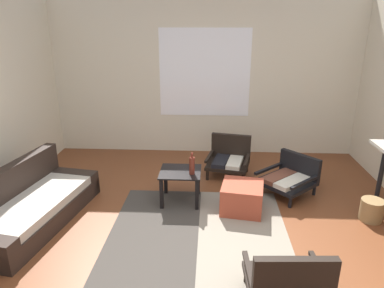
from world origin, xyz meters
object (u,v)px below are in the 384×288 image
at_px(couch, 30,206).
at_px(glass_bottle, 192,165).
at_px(ottoman_orange, 242,198).
at_px(armchair_by_window, 229,157).
at_px(armchair_striped_foreground, 287,281).
at_px(coffee_table, 181,178).
at_px(wicker_basket, 372,210).
at_px(armchair_corner, 290,176).

bearing_deg(couch, glass_bottle, 15.57).
relative_size(couch, ottoman_orange, 3.75).
distance_m(armchair_by_window, ottoman_orange, 1.13).
xyz_separation_m(armchair_by_window, ottoman_orange, (0.12, -1.12, -0.10)).
bearing_deg(ottoman_orange, armchair_striped_foreground, -81.64).
relative_size(coffee_table, ottoman_orange, 1.05).
bearing_deg(glass_bottle, ottoman_orange, -10.38).
xyz_separation_m(coffee_table, wicker_basket, (2.30, -0.33, -0.20)).
distance_m(coffee_table, glass_bottle, 0.27).
distance_m(coffee_table, wicker_basket, 2.33).
bearing_deg(armchair_by_window, armchair_corner, -35.86).
xyz_separation_m(armchair_corner, ottoman_orange, (-0.69, -0.53, -0.06)).
relative_size(ottoman_orange, glass_bottle, 1.76).
height_order(coffee_table, wicker_basket, coffee_table).
distance_m(coffee_table, armchair_striped_foreground, 2.04).
bearing_deg(couch, wicker_basket, 3.82).
relative_size(armchair_corner, glass_bottle, 3.14).
distance_m(armchair_corner, glass_bottle, 1.42).
distance_m(glass_bottle, wicker_basket, 2.20).
height_order(coffee_table, armchair_by_window, armchair_by_window).
xyz_separation_m(coffee_table, armchair_corner, (1.47, 0.34, -0.10)).
distance_m(armchair_by_window, wicker_basket, 2.06).
height_order(couch, armchair_by_window, couch).
relative_size(armchair_striped_foreground, glass_bottle, 2.35).
bearing_deg(ottoman_orange, glass_bottle, 169.62).
height_order(armchair_striped_foreground, ottoman_orange, armchair_striped_foreground).
height_order(couch, armchair_striped_foreground, couch).
bearing_deg(armchair_striped_foreground, armchair_corner, 77.76).
bearing_deg(glass_bottle, armchair_corner, 17.56).
distance_m(couch, armchair_by_window, 2.82).
distance_m(armchair_by_window, armchair_corner, 1.00).
bearing_deg(wicker_basket, coffee_table, 171.85).
distance_m(couch, wicker_basket, 4.02).
height_order(armchair_by_window, wicker_basket, armchair_by_window).
height_order(armchair_by_window, armchair_striped_foreground, armchair_striped_foreground).
bearing_deg(armchair_striped_foreground, ottoman_orange, 98.36).
bearing_deg(armchair_by_window, coffee_table, -125.80).
bearing_deg(couch, ottoman_orange, 9.21).
relative_size(couch, glass_bottle, 6.61).
relative_size(armchair_corner, ottoman_orange, 1.78).
distance_m(armchair_by_window, armchair_striped_foreground, 2.72).
height_order(armchair_by_window, armchair_corner, armchair_by_window).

